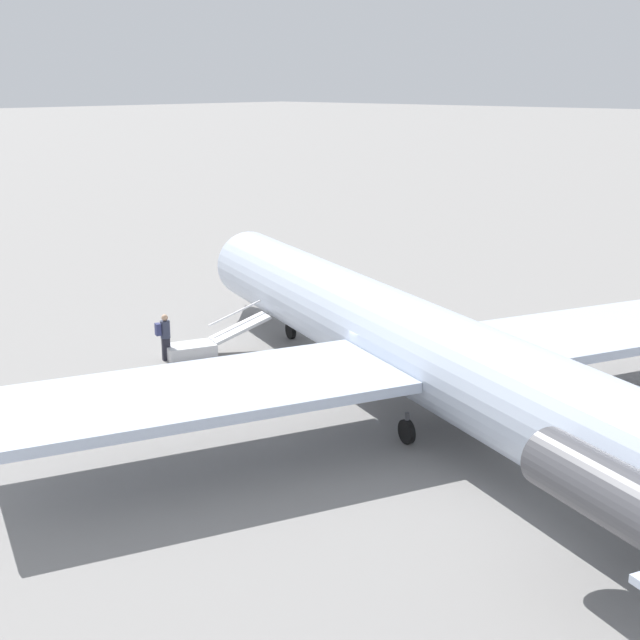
{
  "coord_description": "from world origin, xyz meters",
  "views": [
    {
      "loc": [
        -15.91,
        21.33,
        9.99
      ],
      "look_at": [
        3.98,
        -0.68,
        1.99
      ],
      "focal_mm": 50.0,
      "sensor_mm": 36.0,
      "label": 1
    }
  ],
  "objects": [
    {
      "name": "ground_plane",
      "position": [
        0.0,
        0.0,
        0.0
      ],
      "size": [
        600.0,
        600.0,
        0.0
      ],
      "primitive_type": "plane",
      "color": "gray"
    },
    {
      "name": "airplane_main",
      "position": [
        -0.96,
        0.39,
        2.24
      ],
      "size": [
        31.68,
        24.77,
        7.5
      ],
      "rotation": [
        0.0,
        0.0,
        -0.39
      ],
      "color": "silver",
      "rests_on": "ground"
    },
    {
      "name": "boarding_stairs",
      "position": [
        8.8,
        0.65,
        0.39
      ],
      "size": [
        2.46,
        4.1,
        1.81
      ],
      "rotation": [
        0.0,
        0.0,
        -1.96
      ],
      "color": "silver",
      "rests_on": "ground"
    },
    {
      "name": "passenger",
      "position": [
        9.35,
        1.88,
        1.0
      ],
      "size": [
        0.45,
        0.57,
        1.74
      ],
      "rotation": [
        0.0,
        0.0,
        -1.96
      ],
      "color": "#23232D",
      "rests_on": "ground"
    }
  ]
}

